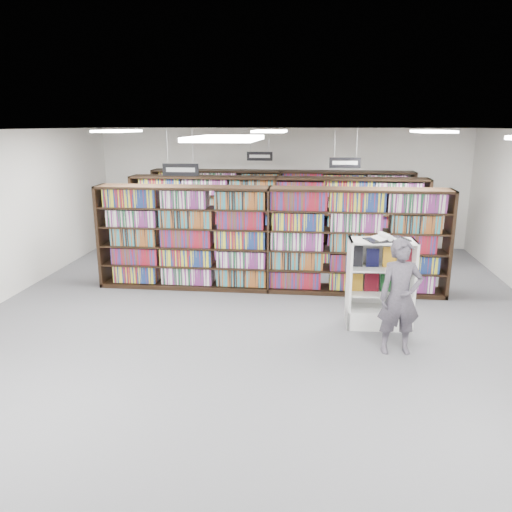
# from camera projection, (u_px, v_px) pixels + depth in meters

# --- Properties ---
(floor) EXTENTS (12.00, 12.00, 0.00)m
(floor) POSITION_uv_depth(u_px,v_px,m) (259.00, 327.00, 8.35)
(floor) COLOR #55555A
(floor) RESTS_ON ground
(ceiling) EXTENTS (10.00, 12.00, 0.10)m
(ceiling) POSITION_uv_depth(u_px,v_px,m) (259.00, 130.00, 7.53)
(ceiling) COLOR white
(ceiling) RESTS_ON wall_back
(wall_back) EXTENTS (10.00, 0.10, 3.20)m
(wall_back) POSITION_uv_depth(u_px,v_px,m) (281.00, 188.00, 13.70)
(wall_back) COLOR silver
(wall_back) RESTS_ON ground
(bookshelf_row_near) EXTENTS (7.00, 0.60, 2.10)m
(bookshelf_row_near) POSITION_uv_depth(u_px,v_px,m) (269.00, 240.00, 10.00)
(bookshelf_row_near) COLOR black
(bookshelf_row_near) RESTS_ON floor
(bookshelf_row_mid) EXTENTS (7.00, 0.60, 2.10)m
(bookshelf_row_mid) POSITION_uv_depth(u_px,v_px,m) (276.00, 221.00, 11.92)
(bookshelf_row_mid) COLOR black
(bookshelf_row_mid) RESTS_ON floor
(bookshelf_row_far) EXTENTS (7.00, 0.60, 2.10)m
(bookshelf_row_far) POSITION_uv_depth(u_px,v_px,m) (280.00, 209.00, 13.56)
(bookshelf_row_far) COLOR black
(bookshelf_row_far) RESTS_ON floor
(aisle_sign_left) EXTENTS (0.65, 0.02, 0.80)m
(aisle_sign_left) POSITION_uv_depth(u_px,v_px,m) (181.00, 169.00, 8.82)
(aisle_sign_left) COLOR #B2B2B7
(aisle_sign_left) RESTS_ON ceiling
(aisle_sign_right) EXTENTS (0.65, 0.02, 0.80)m
(aisle_sign_right) POSITION_uv_depth(u_px,v_px,m) (345.00, 162.00, 10.42)
(aisle_sign_right) COLOR #B2B2B7
(aisle_sign_right) RESTS_ON ceiling
(aisle_sign_center) EXTENTS (0.65, 0.02, 0.80)m
(aisle_sign_center) POSITION_uv_depth(u_px,v_px,m) (260.00, 155.00, 12.56)
(aisle_sign_center) COLOR #B2B2B7
(aisle_sign_center) RESTS_ON ceiling
(troffer_front_center) EXTENTS (0.60, 1.20, 0.04)m
(troffer_front_center) POSITION_uv_depth(u_px,v_px,m) (226.00, 138.00, 4.65)
(troffer_front_center) COLOR white
(troffer_front_center) RESTS_ON ceiling
(troffer_back_left) EXTENTS (0.60, 1.20, 0.04)m
(troffer_back_left) POSITION_uv_depth(u_px,v_px,m) (118.00, 131.00, 9.78)
(troffer_back_left) COLOR white
(troffer_back_left) RESTS_ON ceiling
(troffer_back_center) EXTENTS (0.60, 1.20, 0.04)m
(troffer_back_center) POSITION_uv_depth(u_px,v_px,m) (270.00, 131.00, 9.46)
(troffer_back_center) COLOR white
(troffer_back_center) RESTS_ON ceiling
(troffer_back_right) EXTENTS (0.60, 1.20, 0.04)m
(troffer_back_right) POSITION_uv_depth(u_px,v_px,m) (433.00, 132.00, 9.15)
(troffer_back_right) COLOR white
(troffer_back_right) RESTS_ON ceiling
(endcap_display) EXTENTS (1.08, 0.57, 1.49)m
(endcap_display) POSITION_uv_depth(u_px,v_px,m) (379.00, 297.00, 8.32)
(endcap_display) COLOR white
(endcap_display) RESTS_ON floor
(open_book) EXTENTS (0.77, 0.60, 0.13)m
(open_book) POSITION_uv_depth(u_px,v_px,m) (386.00, 238.00, 8.02)
(open_book) COLOR black
(open_book) RESTS_ON endcap_display
(shopper) EXTENTS (0.67, 0.48, 1.72)m
(shopper) POSITION_uv_depth(u_px,v_px,m) (400.00, 297.00, 7.23)
(shopper) COLOR #504A54
(shopper) RESTS_ON floor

